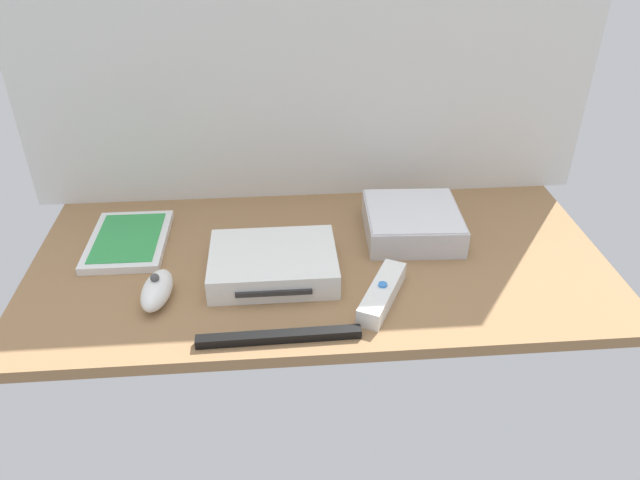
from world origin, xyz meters
The scene contains 8 objects.
ground_plane centered at (0.00, 0.00, -1.00)cm, with size 100.00×48.00×2.00cm, color #936D47.
back_wall centered at (0.00, 24.60, 32.00)cm, with size 110.00×1.20×64.00cm, color silver.
game_console centered at (-8.15, -3.77, 2.20)cm, with size 21.03×16.53×4.40cm.
mini_computer centered at (17.58, 6.82, 2.64)cm, with size 17.84×17.84×5.30cm.
game_case centered at (-34.20, 7.71, 0.76)cm, with size 13.79×19.14×1.56cm.
remote_wand centered at (8.80, -12.46, 1.51)cm, with size 9.93×14.82×3.40cm.
remote_nunchuk centered at (-26.47, -9.45, 2.04)cm, with size 5.57×10.46×5.10cm.
sensor_bar centered at (-7.63, -20.42, 0.70)cm, with size 24.00×1.80×1.40cm, color black.
Camera 1 is at (-7.08, -87.21, 59.62)cm, focal length 34.00 mm.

